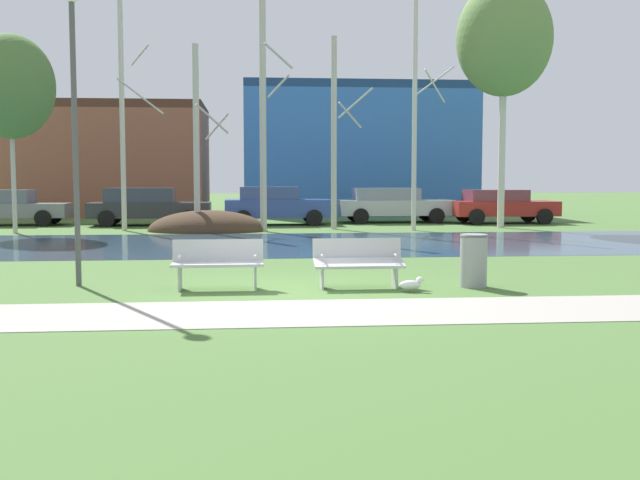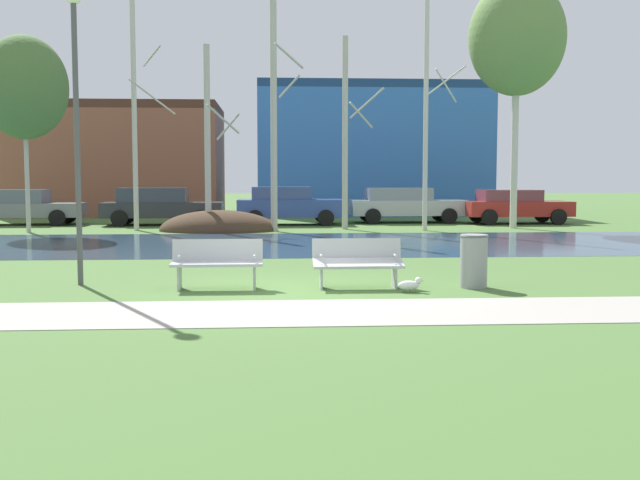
{
  "view_description": "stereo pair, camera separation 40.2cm",
  "coord_description": "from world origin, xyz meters",
  "px_view_note": "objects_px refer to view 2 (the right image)",
  "views": [
    {
      "loc": [
        -0.71,
        -13.08,
        2.02
      ],
      "look_at": [
        0.61,
        1.1,
        0.82
      ],
      "focal_mm": 43.7,
      "sensor_mm": 36.0,
      "label": 1
    },
    {
      "loc": [
        -0.31,
        -13.11,
        2.02
      ],
      "look_at": [
        0.61,
        1.1,
        0.82
      ],
      "focal_mm": 43.7,
      "sensor_mm": 36.0,
      "label": 2
    }
  ],
  "objects_px": {
    "parked_wagon_fourth_silver": "(405,204)",
    "parked_suv_fifth_red": "(515,205)",
    "bench_left": "(217,262)",
    "bench_right": "(358,261)",
    "streetlamp": "(76,87)",
    "parked_sedan_second_dark": "(160,206)",
    "trash_bin": "(474,260)",
    "parked_van_nearest_grey": "(20,206)",
    "parked_hatch_third_blue": "(288,205)",
    "seagull": "(410,285)"
  },
  "relations": [
    {
      "from": "trash_bin",
      "to": "parked_suv_fifth_red",
      "type": "height_order",
      "value": "parked_suv_fifth_red"
    },
    {
      "from": "bench_right",
      "to": "streetlamp",
      "type": "distance_m",
      "value": 5.94
    },
    {
      "from": "parked_sedan_second_dark",
      "to": "parked_suv_fifth_red",
      "type": "bearing_deg",
      "value": 0.02
    },
    {
      "from": "bench_left",
      "to": "trash_bin",
      "type": "bearing_deg",
      "value": -1.42
    },
    {
      "from": "parked_wagon_fourth_silver",
      "to": "parked_van_nearest_grey",
      "type": "bearing_deg",
      "value": -178.56
    },
    {
      "from": "trash_bin",
      "to": "parked_hatch_third_blue",
      "type": "xyz_separation_m",
      "value": [
        -2.92,
        17.64,
        0.31
      ]
    },
    {
      "from": "parked_hatch_third_blue",
      "to": "bench_right",
      "type": "bearing_deg",
      "value": -87.23
    },
    {
      "from": "bench_right",
      "to": "streetlamp",
      "type": "xyz_separation_m",
      "value": [
        -5.02,
        0.68,
        3.11
      ]
    },
    {
      "from": "bench_left",
      "to": "parked_wagon_fourth_silver",
      "type": "height_order",
      "value": "parked_wagon_fourth_silver"
    },
    {
      "from": "bench_right",
      "to": "parked_suv_fifth_red",
      "type": "relative_size",
      "value": 0.37
    },
    {
      "from": "parked_van_nearest_grey",
      "to": "seagull",
      "type": "bearing_deg",
      "value": -56.54
    },
    {
      "from": "bench_left",
      "to": "parked_suv_fifth_red",
      "type": "bearing_deg",
      "value": 58.09
    },
    {
      "from": "bench_left",
      "to": "bench_right",
      "type": "relative_size",
      "value": 1.0
    },
    {
      "from": "parked_hatch_third_blue",
      "to": "seagull",
      "type": "bearing_deg",
      "value": -84.69
    },
    {
      "from": "trash_bin",
      "to": "parked_hatch_third_blue",
      "type": "bearing_deg",
      "value": 99.4
    },
    {
      "from": "parked_wagon_fourth_silver",
      "to": "parked_suv_fifth_red",
      "type": "distance_m",
      "value": 4.49
    },
    {
      "from": "bench_left",
      "to": "bench_right",
      "type": "distance_m",
      "value": 2.49
    },
    {
      "from": "streetlamp",
      "to": "parked_sedan_second_dark",
      "type": "xyz_separation_m",
      "value": [
        -0.9,
        16.9,
        -2.8
      ]
    },
    {
      "from": "parked_suv_fifth_red",
      "to": "parked_hatch_third_blue",
      "type": "bearing_deg",
      "value": -179.65
    },
    {
      "from": "parked_van_nearest_grey",
      "to": "parked_sedan_second_dark",
      "type": "distance_m",
      "value": 5.68
    },
    {
      "from": "bench_right",
      "to": "parked_suv_fifth_red",
      "type": "height_order",
      "value": "parked_suv_fifth_red"
    },
    {
      "from": "parked_van_nearest_grey",
      "to": "bench_right",
      "type": "bearing_deg",
      "value": -57.5
    },
    {
      "from": "trash_bin",
      "to": "streetlamp",
      "type": "height_order",
      "value": "streetlamp"
    },
    {
      "from": "parked_van_nearest_grey",
      "to": "parked_sedan_second_dark",
      "type": "relative_size",
      "value": 1.01
    },
    {
      "from": "bench_right",
      "to": "parked_suv_fifth_red",
      "type": "bearing_deg",
      "value": 64.31
    },
    {
      "from": "bench_right",
      "to": "parked_sedan_second_dark",
      "type": "distance_m",
      "value": 18.55
    },
    {
      "from": "parked_suv_fifth_red",
      "to": "trash_bin",
      "type": "bearing_deg",
      "value": -109.85
    },
    {
      "from": "bench_left",
      "to": "parked_sedan_second_dark",
      "type": "relative_size",
      "value": 0.34
    },
    {
      "from": "trash_bin",
      "to": "bench_left",
      "type": "bearing_deg",
      "value": 178.58
    },
    {
      "from": "parked_wagon_fourth_silver",
      "to": "bench_right",
      "type": "bearing_deg",
      "value": -102.4
    },
    {
      "from": "bench_right",
      "to": "streetlamp",
      "type": "bearing_deg",
      "value": 172.31
    },
    {
      "from": "seagull",
      "to": "parked_van_nearest_grey",
      "type": "height_order",
      "value": "parked_van_nearest_grey"
    },
    {
      "from": "parked_van_nearest_grey",
      "to": "streetlamp",
      "type": "bearing_deg",
      "value": -69.46
    },
    {
      "from": "seagull",
      "to": "parked_hatch_third_blue",
      "type": "bearing_deg",
      "value": 95.31
    },
    {
      "from": "parked_suv_fifth_red",
      "to": "parked_sedan_second_dark",
      "type": "bearing_deg",
      "value": -179.98
    },
    {
      "from": "parked_wagon_fourth_silver",
      "to": "parked_suv_fifth_red",
      "type": "xyz_separation_m",
      "value": [
        4.38,
        -0.97,
        -0.03
      ]
    },
    {
      "from": "trash_bin",
      "to": "parked_suv_fifth_red",
      "type": "xyz_separation_m",
      "value": [
        6.39,
        17.7,
        0.25
      ]
    },
    {
      "from": "parked_van_nearest_grey",
      "to": "parked_suv_fifth_red",
      "type": "distance_m",
      "value": 20.04
    },
    {
      "from": "seagull",
      "to": "parked_sedan_second_dark",
      "type": "relative_size",
      "value": 0.1
    },
    {
      "from": "streetlamp",
      "to": "bench_right",
      "type": "bearing_deg",
      "value": -7.69
    },
    {
      "from": "bench_left",
      "to": "trash_bin",
      "type": "height_order",
      "value": "trash_bin"
    },
    {
      "from": "bench_right",
      "to": "parked_van_nearest_grey",
      "type": "relative_size",
      "value": 0.33
    },
    {
      "from": "streetlamp",
      "to": "parked_wagon_fourth_silver",
      "type": "height_order",
      "value": "streetlamp"
    },
    {
      "from": "parked_van_nearest_grey",
      "to": "parked_hatch_third_blue",
      "type": "xyz_separation_m",
      "value": [
        10.73,
        -0.64,
        0.05
      ]
    },
    {
      "from": "bench_left",
      "to": "parked_van_nearest_grey",
      "type": "xyz_separation_m",
      "value": [
        -9.09,
        18.17,
        0.28
      ]
    },
    {
      "from": "bench_left",
      "to": "trash_bin",
      "type": "distance_m",
      "value": 4.56
    },
    {
      "from": "bench_right",
      "to": "seagull",
      "type": "relative_size",
      "value": 3.54
    },
    {
      "from": "parked_sedan_second_dark",
      "to": "parked_wagon_fourth_silver",
      "type": "bearing_deg",
      "value": 5.59
    },
    {
      "from": "streetlamp",
      "to": "parked_sedan_second_dark",
      "type": "relative_size",
      "value": 1.13
    },
    {
      "from": "streetlamp",
      "to": "bench_left",
      "type": "bearing_deg",
      "value": -14.97
    }
  ]
}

